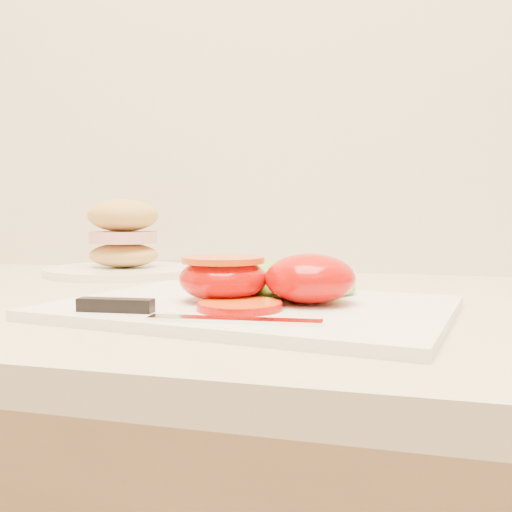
# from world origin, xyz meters

# --- Properties ---
(cutting_board) EXTENTS (0.40, 0.32, 0.01)m
(cutting_board) POSITION_xyz_m (-0.40, 1.58, 0.94)
(cutting_board) COLOR white
(cutting_board) RESTS_ON counter
(tomato_half_dome) EXTENTS (0.09, 0.09, 0.05)m
(tomato_half_dome) POSITION_xyz_m (-0.35, 1.59, 0.96)
(tomato_half_dome) COLOR #C90D00
(tomato_half_dome) RESTS_ON cutting_board
(tomato_half_cut) EXTENTS (0.09, 0.09, 0.04)m
(tomato_half_cut) POSITION_xyz_m (-0.44, 1.58, 0.96)
(tomato_half_cut) COLOR #C90D00
(tomato_half_cut) RESTS_ON cutting_board
(tomato_slice_0) EXTENTS (0.07, 0.07, 0.01)m
(tomato_slice_0) POSITION_xyz_m (-0.41, 1.53, 0.94)
(tomato_slice_0) COLOR orange
(tomato_slice_0) RESTS_ON cutting_board
(tomato_slice_1) EXTENTS (0.07, 0.07, 0.01)m
(tomato_slice_1) POSITION_xyz_m (-0.40, 1.55, 0.94)
(tomato_slice_1) COLOR orange
(tomato_slice_1) RESTS_ON cutting_board
(lettuce_leaf_0) EXTENTS (0.18, 0.15, 0.03)m
(lettuce_leaf_0) POSITION_xyz_m (-0.41, 1.66, 0.95)
(lettuce_leaf_0) COLOR #89B730
(lettuce_leaf_0) RESTS_ON cutting_board
(lettuce_leaf_1) EXTENTS (0.13, 0.12, 0.02)m
(lettuce_leaf_1) POSITION_xyz_m (-0.36, 1.65, 0.95)
(lettuce_leaf_1) COLOR #89B730
(lettuce_leaf_1) RESTS_ON cutting_board
(knife) EXTENTS (0.22, 0.04, 0.01)m
(knife) POSITION_xyz_m (-0.46, 1.49, 0.94)
(knife) COLOR silver
(knife) RESTS_ON cutting_board
(sandwich_plate) EXTENTS (0.25, 0.25, 0.12)m
(sandwich_plate) POSITION_xyz_m (-0.70, 1.87, 0.97)
(sandwich_plate) COLOR white
(sandwich_plate) RESTS_ON counter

